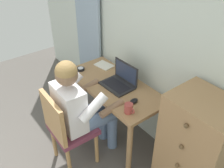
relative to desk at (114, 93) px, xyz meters
The scene contains 11 objects.
wall_back 0.77m from the desk, 57.59° to the left, with size 4.80×0.05×2.50m, color silver.
curtain_panel 1.05m from the desk, 162.99° to the left, with size 0.52×0.03×2.15m, color #8EA3B7.
desk is the anchor object (origin of this frame).
dresser 1.03m from the desk, ahead, with size 0.54×0.46×1.09m.
chair 0.64m from the desk, 84.71° to the right, with size 0.43×0.41×0.89m.
person_seated 0.46m from the desk, 82.00° to the right, with size 0.54×0.59×1.21m.
laptop 0.18m from the desk, 45.01° to the left, with size 0.35×0.26×0.24m.
computer_mouse 0.38m from the desk, ahead, with size 0.06×0.10×0.03m, color black.
desk_clock 0.50m from the desk, 164.99° to the right, with size 0.09×0.09×0.03m.
notebook_pad 0.43m from the desk, 158.46° to the left, with size 0.21×0.15×0.01m, color silver.
coffee_mug 0.50m from the desk, 21.18° to the right, with size 0.12×0.08×0.09m.
Camera 1 is at (1.50, 0.51, 2.21)m, focal length 39.80 mm.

